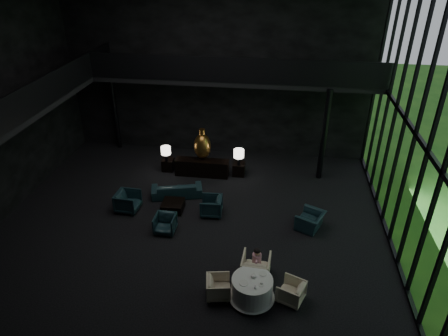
# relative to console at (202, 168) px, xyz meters

# --- Properties ---
(floor) EXTENTS (14.00, 12.00, 0.02)m
(floor) POSITION_rel_console_xyz_m (0.30, -3.47, -0.37)
(floor) COLOR black
(floor) RESTS_ON ground
(wall_back) EXTENTS (14.00, 0.04, 8.00)m
(wall_back) POSITION_rel_console_xyz_m (0.30, 2.53, 3.63)
(wall_back) COLOR black
(wall_back) RESTS_ON ground
(wall_front) EXTENTS (14.00, 0.04, 8.00)m
(wall_front) POSITION_rel_console_xyz_m (0.30, -9.47, 3.63)
(wall_front) COLOR black
(wall_front) RESTS_ON ground
(curtain_wall) EXTENTS (0.20, 12.00, 8.00)m
(curtain_wall) POSITION_rel_console_xyz_m (7.25, -3.47, 3.63)
(curtain_wall) COLOR black
(curtain_wall) RESTS_ON ground
(mezzanine_left) EXTENTS (2.00, 12.00, 0.25)m
(mezzanine_left) POSITION_rel_console_xyz_m (-5.70, -3.47, 3.63)
(mezzanine_left) COLOR black
(mezzanine_left) RESTS_ON wall_left
(mezzanine_back) EXTENTS (12.00, 2.00, 0.25)m
(mezzanine_back) POSITION_rel_console_xyz_m (1.30, 1.53, 3.63)
(mezzanine_back) COLOR black
(mezzanine_back) RESTS_ON wall_back
(railing_left) EXTENTS (0.06, 12.00, 1.00)m
(railing_left) POSITION_rel_console_xyz_m (-4.70, -3.47, 4.23)
(railing_left) COLOR black
(railing_left) RESTS_ON mezzanine_left
(railing_back) EXTENTS (12.00, 0.06, 1.00)m
(railing_back) POSITION_rel_console_xyz_m (1.30, 0.53, 4.23)
(railing_back) COLOR black
(railing_back) RESTS_ON mezzanine_back
(column_nw) EXTENTS (0.24, 0.24, 4.00)m
(column_nw) POSITION_rel_console_xyz_m (-4.70, 2.23, 1.63)
(column_nw) COLOR black
(column_nw) RESTS_ON floor
(column_ne) EXTENTS (0.24, 0.24, 4.00)m
(column_ne) POSITION_rel_console_xyz_m (5.10, 0.53, 1.63)
(column_ne) COLOR black
(column_ne) RESTS_ON floor
(console) EXTENTS (2.35, 0.53, 0.75)m
(console) POSITION_rel_console_xyz_m (0.00, 0.00, 0.00)
(console) COLOR black
(console) RESTS_ON floor
(bronze_urn) EXTENTS (0.74, 0.74, 1.37)m
(bronze_urn) POSITION_rel_console_xyz_m (0.00, 0.20, 0.96)
(bronze_urn) COLOR #B48B36
(bronze_urn) RESTS_ON console
(side_table_left) EXTENTS (0.50, 0.50, 0.54)m
(side_table_left) POSITION_rel_console_xyz_m (-1.60, 0.23, -0.10)
(side_table_left) COLOR black
(side_table_left) RESTS_ON floor
(table_lamp_left) EXTENTS (0.42, 0.42, 0.71)m
(table_lamp_left) POSITION_rel_console_xyz_m (-1.60, 0.03, 0.68)
(table_lamp_left) COLOR black
(table_lamp_left) RESTS_ON side_table_left
(side_table_right) EXTENTS (0.52, 0.52, 0.57)m
(side_table_right) POSITION_rel_console_xyz_m (1.60, 0.25, -0.09)
(side_table_right) COLOR black
(side_table_right) RESTS_ON floor
(table_lamp_right) EXTENTS (0.44, 0.44, 0.74)m
(table_lamp_right) POSITION_rel_console_xyz_m (1.60, 0.10, 0.73)
(table_lamp_right) COLOR black
(table_lamp_right) RESTS_ON side_table_right
(sofa) EXTENTS (2.04, 1.07, 0.77)m
(sofa) POSITION_rel_console_xyz_m (-0.70, -1.79, 0.01)
(sofa) COLOR black
(sofa) RESTS_ON floor
(lounge_armchair_west) EXTENTS (0.90, 0.95, 0.94)m
(lounge_armchair_west) POSITION_rel_console_xyz_m (-2.29, -3.05, 0.10)
(lounge_armchair_west) COLOR #12232E
(lounge_armchair_west) RESTS_ON floor
(lounge_armchair_east) EXTENTS (0.80, 0.85, 0.83)m
(lounge_armchair_east) POSITION_rel_console_xyz_m (0.90, -2.86, 0.04)
(lounge_armchair_east) COLOR black
(lounge_armchair_east) RESTS_ON floor
(lounge_armchair_south) EXTENTS (0.69, 0.64, 0.70)m
(lounge_armchair_south) POSITION_rel_console_xyz_m (-0.53, -4.14, -0.02)
(lounge_armchair_south) COLOR black
(lounge_armchair_south) RESTS_ON floor
(window_armchair) EXTENTS (0.88, 1.03, 0.76)m
(window_armchair) POSITION_rel_console_xyz_m (4.55, -3.20, 0.01)
(window_armchair) COLOR black
(window_armchair) RESTS_ON floor
(coffee_table) EXTENTS (0.82, 0.82, 0.36)m
(coffee_table) POSITION_rel_console_xyz_m (-0.60, -2.80, -0.19)
(coffee_table) COLOR black
(coffee_table) RESTS_ON floor
(dining_table) EXTENTS (1.32, 1.32, 0.75)m
(dining_table) POSITION_rel_console_xyz_m (2.76, -6.81, -0.05)
(dining_table) COLOR white
(dining_table) RESTS_ON floor
(dining_chair_north) EXTENTS (0.98, 0.92, 0.96)m
(dining_chair_north) POSITION_rel_console_xyz_m (2.80, -5.91, 0.11)
(dining_chair_north) COLOR #C0B795
(dining_chair_north) RESTS_ON floor
(dining_chair_east) EXTENTS (0.78, 0.80, 0.64)m
(dining_chair_east) POSITION_rel_console_xyz_m (3.86, -6.69, -0.05)
(dining_chair_east) COLOR #C1BA8F
(dining_chair_east) RESTS_ON floor
(dining_chair_west) EXTENTS (0.67, 0.70, 0.63)m
(dining_chair_west) POSITION_rel_console_xyz_m (1.80, -6.81, -0.06)
(dining_chair_west) COLOR #BAB392
(dining_chair_west) RESTS_ON floor
(child) EXTENTS (0.28, 0.28, 0.60)m
(child) POSITION_rel_console_xyz_m (2.81, -5.86, 0.37)
(child) COLOR #D19EBB
(child) RESTS_ON dining_chair_north
(plate_a) EXTENTS (0.34, 0.34, 0.02)m
(plate_a) POSITION_rel_console_xyz_m (2.53, -6.99, 0.38)
(plate_a) COLOR white
(plate_a) RESTS_ON dining_table
(plate_b) EXTENTS (0.26, 0.26, 0.01)m
(plate_b) POSITION_rel_console_xyz_m (3.03, -6.55, 0.38)
(plate_b) COLOR white
(plate_b) RESTS_ON dining_table
(saucer) EXTENTS (0.18, 0.18, 0.01)m
(saucer) POSITION_rel_console_xyz_m (3.01, -6.99, 0.38)
(saucer) COLOR white
(saucer) RESTS_ON dining_table
(coffee_cup) EXTENTS (0.09, 0.09, 0.06)m
(coffee_cup) POSITION_rel_console_xyz_m (3.02, -6.94, 0.42)
(coffee_cup) COLOR white
(coffee_cup) RESTS_ON saucer
(cereal_bowl) EXTENTS (0.15, 0.15, 0.08)m
(cereal_bowl) POSITION_rel_console_xyz_m (2.77, -6.70, 0.41)
(cereal_bowl) COLOR white
(cereal_bowl) RESTS_ON dining_table
(cream_pot) EXTENTS (0.07, 0.07, 0.07)m
(cream_pot) POSITION_rel_console_xyz_m (2.85, -7.13, 0.41)
(cream_pot) COLOR #99999E
(cream_pot) RESTS_ON dining_table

